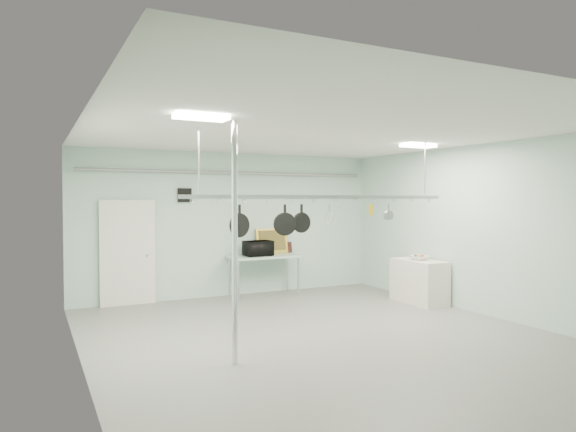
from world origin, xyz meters
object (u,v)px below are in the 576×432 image
skillet_mid (285,220)px  pot_rack (325,195)px  chrome_pole (235,243)px  skillet_left (240,221)px  side_cabinet (419,281)px  coffee_canister (270,252)px  skillet_right (302,218)px  prep_table (264,259)px  microwave (258,248)px  fruit_bowl (419,258)px

skillet_mid → pot_rack: bearing=16.7°
chrome_pole → skillet_left: bearing=64.9°
skillet_left → side_cabinet: bearing=-0.5°
coffee_canister → skillet_right: skillet_right is taller
prep_table → microwave: bearing=-169.2°
chrome_pole → skillet_left: chrome_pole is taller
fruit_bowl → skillet_right: size_ratio=0.85×
fruit_bowl → skillet_mid: (-3.68, -1.11, 0.89)m
chrome_pole → skillet_right: bearing=31.4°
side_cabinet → skillet_mid: 4.08m
side_cabinet → pot_rack: pot_rack is taller
microwave → prep_table: bearing=-170.0°
chrome_pole → pot_rack: 2.19m
coffee_canister → microwave: bearing=160.9°
pot_rack → skillet_right: bearing=180.0°
coffee_canister → pot_rack: bearing=-98.7°
fruit_bowl → skillet_left: 4.66m
chrome_pole → fruit_bowl: (4.86, 2.01, -0.65)m
microwave → fruit_bowl: microwave is taller
coffee_canister → skillet_left: 3.84m
prep_table → skillet_left: 3.93m
skillet_left → skillet_mid: bearing=-14.5°
chrome_pole → coffee_canister: chrome_pole is taller
chrome_pole → skillet_right: (1.47, 0.90, 0.27)m
skillet_right → microwave: bearing=77.4°
coffee_canister → skillet_mid: 3.51m
chrome_pole → pot_rack: chrome_pole is taller
microwave → skillet_right: 3.43m
microwave → skillet_mid: size_ratio=1.22×
skillet_mid → fruit_bowl: bearing=33.4°
skillet_right → coffee_canister: bearing=72.9°
pot_rack → chrome_pole: bearing=-154.7°
chrome_pole → skillet_mid: bearing=37.4°
prep_table → skillet_mid: size_ratio=3.22×
microwave → coffee_canister: microwave is taller
skillet_left → microwave: bearing=47.8°
skillet_mid → skillet_right: (0.29, 0.00, 0.03)m
prep_table → skillet_mid: bearing=-108.8°
microwave → skillet_left: skillet_left is taller
coffee_canister → fruit_bowl: bearing=-40.1°
fruit_bowl → pot_rack: bearing=-159.5°
skillet_mid → side_cabinet: bearing=33.4°
prep_table → skillet_right: bearing=-104.1°
pot_rack → microwave: bearing=85.8°
prep_table → fruit_bowl: size_ratio=4.29×
side_cabinet → prep_table: bearing=139.2°
skillet_left → skillet_right: bearing=-14.5°
fruit_bowl → skillet_left: skillet_left is taller
skillet_mid → skillet_right: bearing=16.7°
skillet_mid → skillet_right: 0.30m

